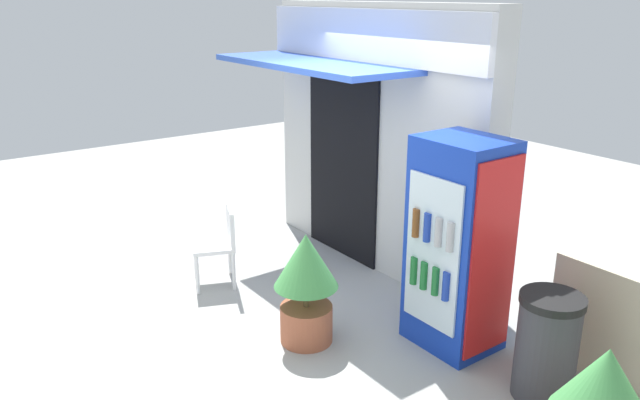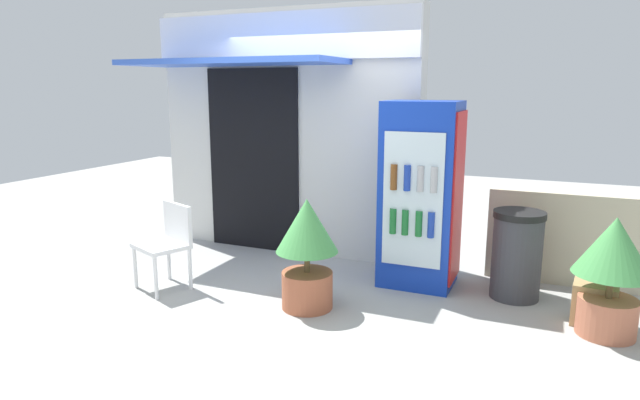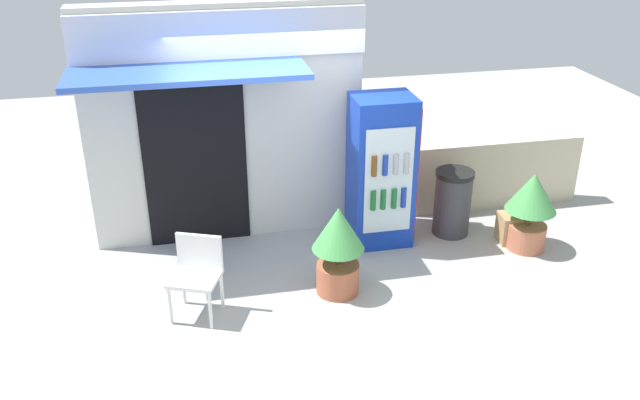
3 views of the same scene
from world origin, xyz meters
name	(u,v)px [view 2 (image 2 of 3)]	position (x,y,z in m)	size (l,w,h in m)	color
ground	(279,296)	(0.00, 0.00, 0.00)	(16.00, 16.00, 0.00)	#A3A39E
storefront_building	(284,127)	(-0.66, 1.43, 1.48)	(3.23, 1.18, 2.82)	silver
drink_cooler	(421,195)	(1.11, 0.88, 0.91)	(0.73, 0.65, 1.82)	#1438B2
plastic_chair	(168,239)	(-1.11, -0.19, 0.49)	(0.59, 0.57, 0.83)	white
potted_plant_near_shop	(307,247)	(0.35, -0.13, 0.57)	(0.55, 0.55, 1.00)	#AD5B3D
potted_plant_curbside	(612,266)	(2.77, 0.32, 0.58)	(0.59, 0.59, 0.97)	#BC6B4C
trash_bin	(517,255)	(2.04, 0.87, 0.42)	(0.47, 0.47, 0.83)	#38383D
stone_boundary_wall	(614,243)	(2.88, 1.48, 0.46)	(2.34, 0.21, 0.93)	beige
cardboard_box	(594,304)	(2.69, 0.51, 0.18)	(0.34, 0.29, 0.36)	tan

